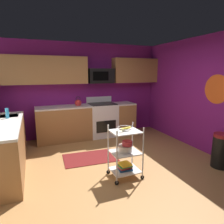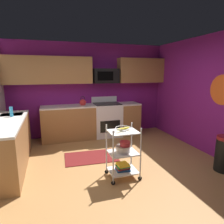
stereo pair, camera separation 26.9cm
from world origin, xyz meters
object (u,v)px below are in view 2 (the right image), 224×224
mixing_bowl_large (123,149)px  kettle (83,102)px  fruit_bowl (123,129)px  book_stack (123,167)px  microwave (106,76)px  mixing_bowl_small (125,144)px  oven_range (107,119)px  rolling_cart (123,152)px  dish_soap_bottle (11,112)px

mixing_bowl_large → kettle: 2.41m
fruit_bowl → mixing_bowl_large: 0.36m
book_stack → mixing_bowl_large: bearing=180.0°
mixing_bowl_large → microwave: bearing=80.8°
microwave → book_stack: size_ratio=2.85×
mixing_bowl_small → book_stack: bearing=135.6°
oven_range → fruit_bowl: oven_range is taller
mixing_bowl_small → mixing_bowl_large: bearing=140.4°
book_stack → rolling_cart: bearing=90.0°
fruit_bowl → book_stack: 0.69m
oven_range → rolling_cart: (-0.39, -2.35, -0.03)m
rolling_cart → kettle: (-0.29, 2.34, 0.54)m
rolling_cart → kettle: kettle is taller
mixing_bowl_large → book_stack: bearing=0.0°
oven_range → rolling_cart: 2.38m
rolling_cart → mixing_bowl_small: 0.17m
kettle → dish_soap_bottle: size_ratio=1.32×
mixing_bowl_large → dish_soap_bottle: 2.37m
fruit_bowl → book_stack: fruit_bowl is taller
microwave → kettle: microwave is taller
microwave → mixing_bowl_small: (-0.37, -2.47, -1.08)m
book_stack → kettle: bearing=97.0°
kettle → mixing_bowl_large: bearing=-83.2°
fruit_bowl → microwave: bearing=80.9°
rolling_cart → book_stack: rolling_cart is taller
mixing_bowl_small → fruit_bowl: bearing=135.6°
microwave → fruit_bowl: size_ratio=2.57×
oven_range → kettle: size_ratio=4.17×
book_stack → dish_soap_bottle: bearing=144.5°
microwave → mixing_bowl_small: size_ratio=3.85×
kettle → fruit_bowl: bearing=-83.0°
mixing_bowl_large → dish_soap_bottle: size_ratio=1.26×
microwave → fruit_bowl: microwave is taller
microwave → rolling_cart: size_ratio=0.77×
rolling_cart → mixing_bowl_small: bearing=-44.4°
fruit_bowl → dish_soap_bottle: size_ratio=1.36×
mixing_bowl_small → dish_soap_bottle: size_ratio=0.91×
kettle → mixing_bowl_small: bearing=-82.5°
mixing_bowl_small → dish_soap_bottle: 2.39m
oven_range → book_stack: size_ratio=4.47×
oven_range → book_stack: oven_range is taller
fruit_bowl → mixing_bowl_small: fruit_bowl is taller
oven_range → book_stack: 2.40m
oven_range → mixing_bowl_small: 2.40m
mixing_bowl_small → oven_range: bearing=81.2°
rolling_cart → fruit_bowl: bearing=0.0°
rolling_cart → dish_soap_bottle: dish_soap_bottle is taller
kettle → rolling_cart: bearing=-83.0°
fruit_bowl → kettle: kettle is taller
mixing_bowl_large → oven_range: bearing=80.4°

